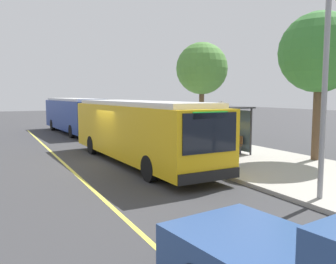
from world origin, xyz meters
The scene contains 12 objects.
ground_plane centered at (0.00, 0.00, 0.00)m, with size 120.00×120.00×0.00m, color #38383A.
sidewalk_curb centered at (0.00, 6.00, 0.07)m, with size 44.00×6.40×0.15m, color #A8A399.
lane_stripe_center centered at (0.00, -2.20, 0.00)m, with size 36.00×0.14×0.01m, color #E0D64C.
transit_bus_main centered at (0.87, 1.01, 1.62)m, with size 11.74×3.06×2.95m.
transit_bus_second centered at (-13.82, 1.20, 1.62)m, with size 11.00×3.17×2.95m.
bus_shelter centered at (0.82, 6.19, 1.92)m, with size 2.90×1.60×2.48m.
waiting_bench centered at (1.16, 6.26, 0.63)m, with size 1.60×0.48×0.95m.
route_sign_post centered at (3.59, 3.86, 1.96)m, with size 0.44×0.08×2.80m.
pedestrian_commuter centered at (3.99, 4.24, 1.12)m, with size 0.24×0.40×1.69m.
street_tree_near_shelter centered at (4.73, 8.55, 5.18)m, with size 3.73×3.73×6.92m.
street_tree_upstreet centered at (-4.97, 8.30, 5.07)m, with size 3.65×3.65×6.78m.
utility_pole centered at (9.21, 3.48, 3.35)m, with size 0.16×0.16×6.40m, color gray.
Camera 1 is at (16.24, -5.22, 3.23)m, focal length 37.41 mm.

